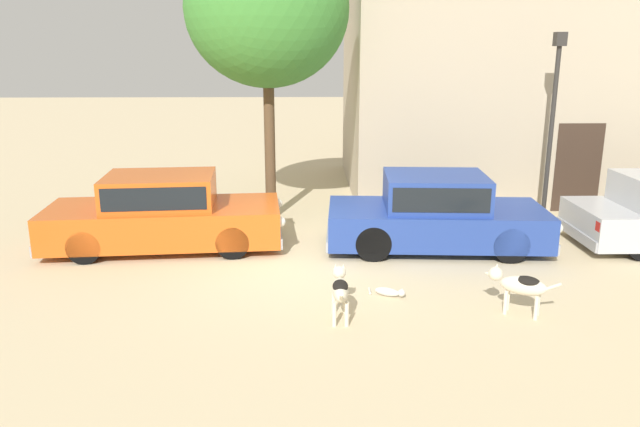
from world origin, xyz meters
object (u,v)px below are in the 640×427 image
Objects in this scene: stray_dog_tan at (519,284)px; street_lamp at (554,106)px; stray_cat at (389,292)px; parked_sedan_second at (436,212)px; parked_sedan_nearest at (163,212)px; acacia_tree_left at (267,9)px; stray_dog_spotted at (340,288)px.

street_lamp is (2.15, 4.69, 2.14)m from stray_dog_tan.
stray_dog_tan is at bearing 5.83° from stray_cat.
parked_sedan_second is at bearing -50.86° from stray_dog_tan.
stray_cat is 0.13× the size of street_lamp.
parked_sedan_nearest reaches higher than stray_dog_tan.
stray_cat is 6.83m from acacia_tree_left.
stray_dog_spotted is (3.24, -3.35, -0.25)m from parked_sedan_nearest.
street_lamp reaches higher than stray_cat.
stray_dog_tan is (2.61, 0.10, -0.01)m from stray_dog_spotted.
stray_dog_tan is 1.96m from stray_cat.
stray_dog_spotted is at bearing -118.65° from parked_sedan_second.
parked_sedan_nearest is 4.83m from acacia_tree_left.
stray_dog_tan is at bearing -86.56° from stray_dog_spotted.
parked_sedan_nearest is 4.84m from stray_cat.
parked_sedan_second is 1.07× the size of street_lamp.
street_lamp is at bearing 5.68° from parked_sedan_nearest.
stray_dog_spotted is at bearing 30.77° from stray_dog_tan.
stray_dog_tan is 0.16× the size of acacia_tree_left.
stray_cat is at bearing -65.84° from acacia_tree_left.
parked_sedan_nearest is 8.34m from street_lamp.
stray_dog_spotted is at bearing -108.45° from stray_cat.
street_lamp is at bearing -43.64° from stray_dog_spotted.
acacia_tree_left reaches higher than parked_sedan_second.
stray_cat is at bearing -36.64° from parked_sedan_nearest.
stray_dog_spotted is at bearing -76.88° from acacia_tree_left.
parked_sedan_second is (5.27, -0.13, -0.00)m from parked_sedan_nearest.
parked_sedan_nearest reaches higher than stray_cat.
parked_sedan_second reaches higher than parked_sedan_nearest.
stray_cat is at bearing 7.13° from stray_dog_tan.
acacia_tree_left reaches higher than street_lamp.
acacia_tree_left is at bearing 141.37° from stray_cat.
parked_sedan_nearest is 1.14× the size of street_lamp.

